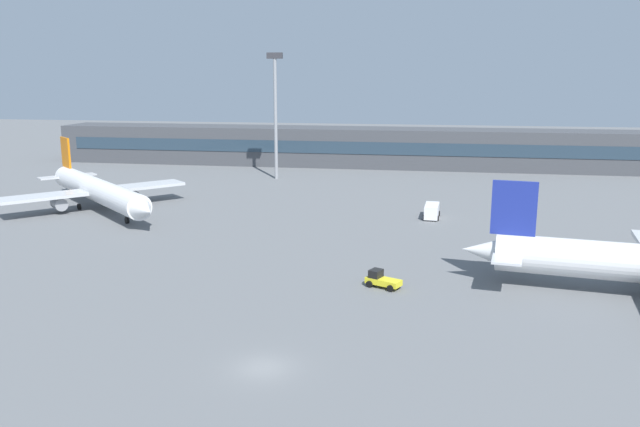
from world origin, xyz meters
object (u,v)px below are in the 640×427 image
(airplane_mid, at_px, (98,191))
(baggage_tug_yellow, at_px, (381,280))
(floodlight_tower_west, at_px, (275,107))
(service_van_white, at_px, (432,211))

(airplane_mid, xyz_separation_m, baggage_tug_yellow, (47.69, -30.17, -2.38))
(airplane_mid, relative_size, floodlight_tower_west, 1.29)
(floodlight_tower_west, bearing_deg, baggage_tug_yellow, -67.56)
(airplane_mid, height_order, service_van_white, airplane_mid)
(airplane_mid, xyz_separation_m, floodlight_tower_west, (20.58, 35.46, 11.67))
(baggage_tug_yellow, height_order, service_van_white, service_van_white)
(airplane_mid, relative_size, service_van_white, 6.23)
(airplane_mid, xyz_separation_m, service_van_white, (52.68, 3.28, -2.06))
(airplane_mid, height_order, floodlight_tower_west, floodlight_tower_west)
(service_van_white, distance_m, floodlight_tower_west, 47.48)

